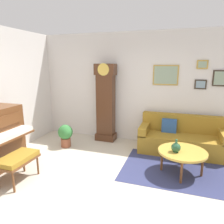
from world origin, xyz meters
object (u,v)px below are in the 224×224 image
object	(u,v)px
potted_plant	(65,134)
piano_bench	(18,160)
grandfather_clock	(106,105)
couch	(181,139)
green_jug	(176,147)
coffee_table	(182,152)

from	to	relation	value
potted_plant	piano_bench	bearing A→B (deg)	-88.62
piano_bench	grandfather_clock	size ratio (longest dim) A/B	0.34
couch	green_jug	distance (m)	1.17
couch	green_jug	size ratio (longest dim) A/B	7.92
grandfather_clock	green_jug	size ratio (longest dim) A/B	8.46
grandfather_clock	coffee_table	size ratio (longest dim) A/B	2.31
couch	coffee_table	size ratio (longest dim) A/B	2.16
couch	potted_plant	size ratio (longest dim) A/B	3.39
grandfather_clock	couch	xyz separation A→B (m)	(1.94, -0.19, -0.65)
potted_plant	green_jug	bearing A→B (deg)	-12.05
piano_bench	coffee_table	bearing A→B (deg)	23.53
piano_bench	potted_plant	world-z (taller)	potted_plant
piano_bench	grandfather_clock	bearing A→B (deg)	72.93
piano_bench	grandfather_clock	distance (m)	2.59
potted_plant	coffee_table	bearing A→B (deg)	-9.65
grandfather_clock	potted_plant	xyz separation A→B (m)	(-0.78, -0.78, -0.64)
grandfather_clock	potted_plant	bearing A→B (deg)	-135.17
coffee_table	green_jug	world-z (taller)	green_jug
couch	green_jug	world-z (taller)	couch
couch	potted_plant	world-z (taller)	couch
coffee_table	green_jug	size ratio (longest dim) A/B	3.67
grandfather_clock	coffee_table	bearing A→B (deg)	-32.43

